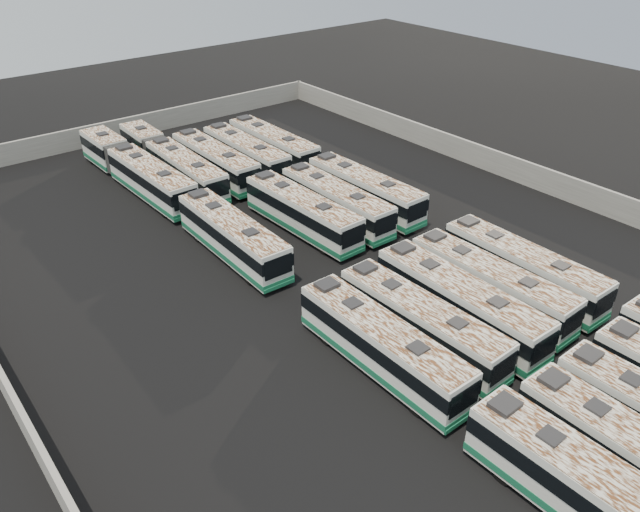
{
  "coord_description": "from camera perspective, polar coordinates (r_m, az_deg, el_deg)",
  "views": [
    {
      "loc": [
        -24.69,
        -26.86,
        23.35
      ],
      "look_at": [
        -1.85,
        1.73,
        1.6
      ],
      "focal_mm": 35.0,
      "sensor_mm": 36.0,
      "label": 1
    }
  ],
  "objects": [
    {
      "name": "bus_midback_far_left",
      "position": [
        45.22,
        -7.99,
        1.81
      ],
      "size": [
        2.79,
        11.9,
        3.34
      ],
      "rotation": [
        0.0,
        0.0,
        -0.02
      ],
      "color": "silver",
      "rests_on": "ground"
    },
    {
      "name": "bus_midback_center",
      "position": [
        48.27,
        -1.62,
        4.04
      ],
      "size": [
        2.76,
        11.7,
        3.28
      ],
      "rotation": [
        0.0,
        0.0,
        0.03
      ],
      "color": "silver",
      "rests_on": "ground"
    },
    {
      "name": "bus_back_right",
      "position": [
        59.79,
        -6.78,
        9.25
      ],
      "size": [
        2.51,
        11.59,
        3.26
      ],
      "rotation": [
        0.0,
        0.0,
        -0.0
      ],
      "color": "silver",
      "rests_on": "ground"
    },
    {
      "name": "perimeter_wall",
      "position": [
        42.73,
        3.39,
        -0.71
      ],
      "size": [
        45.2,
        73.2,
        2.2
      ],
      "color": "slate",
      "rests_on": "ground"
    },
    {
      "name": "bus_midfront_right",
      "position": [
        40.92,
        15.33,
        -2.52
      ],
      "size": [
        2.68,
        11.56,
        3.24
      ],
      "rotation": [
        0.0,
        0.0,
        0.02
      ],
      "color": "silver",
      "rests_on": "ground"
    },
    {
      "name": "bus_midfront_center",
      "position": [
        38.64,
        12.63,
        -4.16
      ],
      "size": [
        2.67,
        11.98,
        3.37
      ],
      "rotation": [
        0.0,
        0.0,
        -0.01
      ],
      "color": "silver",
      "rests_on": "ground"
    },
    {
      "name": "bus_midfront_far_left",
      "position": [
        34.7,
        5.71,
        -8.11
      ],
      "size": [
        2.5,
        11.63,
        3.27
      ],
      "rotation": [
        0.0,
        0.0,
        -0.0
      ],
      "color": "silver",
      "rests_on": "ground"
    },
    {
      "name": "bus_front_far_left",
      "position": [
        29.75,
        24.23,
        -19.57
      ],
      "size": [
        2.7,
        11.97,
        3.36
      ],
      "rotation": [
        0.0,
        0.0,
        0.01
      ],
      "color": "silver",
      "rests_on": "ground"
    },
    {
      "name": "bus_back_far_right",
      "position": [
        61.43,
        -4.3,
        10.02
      ],
      "size": [
        2.54,
        11.84,
        3.33
      ],
      "rotation": [
        0.0,
        0.0,
        0.0
      ],
      "color": "silver",
      "rests_on": "ground"
    },
    {
      "name": "bus_back_center",
      "position": [
        58.38,
        -9.55,
        8.51
      ],
      "size": [
        2.48,
        11.68,
        3.29
      ],
      "rotation": [
        0.0,
        0.0,
        0.0
      ],
      "color": "silver",
      "rests_on": "ground"
    },
    {
      "name": "bus_back_left",
      "position": [
        59.52,
        -13.47,
        8.48
      ],
      "size": [
        2.83,
        17.76,
        3.21
      ],
      "rotation": [
        0.0,
        0.0,
        -0.02
      ],
      "color": "silver",
      "rests_on": "ground"
    },
    {
      "name": "bus_midback_right",
      "position": [
        49.96,
        1.5,
        4.97
      ],
      "size": [
        2.44,
        11.46,
        3.23
      ],
      "rotation": [
        0.0,
        0.0,
        -0.0
      ],
      "color": "silver",
      "rests_on": "ground"
    },
    {
      "name": "ground",
      "position": [
        43.32,
        3.35,
        -1.95
      ],
      "size": [
        140.0,
        140.0,
        0.0
      ],
      "primitive_type": "plane",
      "color": "black",
      "rests_on": "ground"
    },
    {
      "name": "bus_back_far_left",
      "position": [
        58.33,
        -16.53,
        7.65
      ],
      "size": [
        2.9,
        18.44,
        3.34
      ],
      "rotation": [
        0.0,
        0.0,
        0.02
      ],
      "color": "silver",
      "rests_on": "ground"
    },
    {
      "name": "bus_midfront_far_right",
      "position": [
        43.22,
        18.05,
        -1.05
      ],
      "size": [
        2.57,
        11.65,
        3.27
      ],
      "rotation": [
        0.0,
        0.0,
        -0.01
      ],
      "color": "silver",
      "rests_on": "ground"
    },
    {
      "name": "bus_midfront_left",
      "position": [
        36.68,
        9.23,
        -6.02
      ],
      "size": [
        2.69,
        11.47,
        3.21
      ],
      "rotation": [
        0.0,
        0.0,
        0.02
      ],
      "color": "silver",
      "rests_on": "ground"
    },
    {
      "name": "bus_midback_far_right",
      "position": [
        51.99,
        4.13,
        6.03
      ],
      "size": [
        2.74,
        11.8,
        3.31
      ],
      "rotation": [
        0.0,
        0.0,
        0.02
      ],
      "color": "silver",
      "rests_on": "ground"
    }
  ]
}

